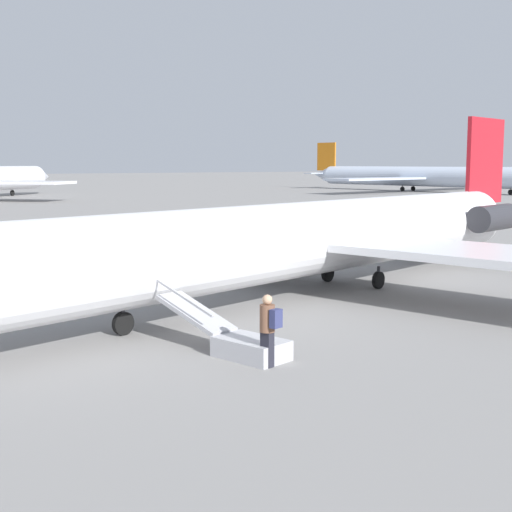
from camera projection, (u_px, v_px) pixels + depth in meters
name	position (u px, v px, depth m)	size (l,w,h in m)	color
ground_plane	(311.00, 294.00, 26.27)	(600.00, 600.00, 0.00)	gray
airplane_main	(328.00, 235.00, 26.72)	(32.37, 25.08, 7.04)	white
airplane_far_right	(426.00, 176.00, 118.80)	(41.38, 52.80, 8.63)	silver
boarding_stairs	(239.00, 341.00, 17.84)	(2.00, 4.14, 1.73)	#B2B2B7
passenger	(268.00, 326.00, 16.74)	(0.41, 0.56, 1.74)	#23232D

